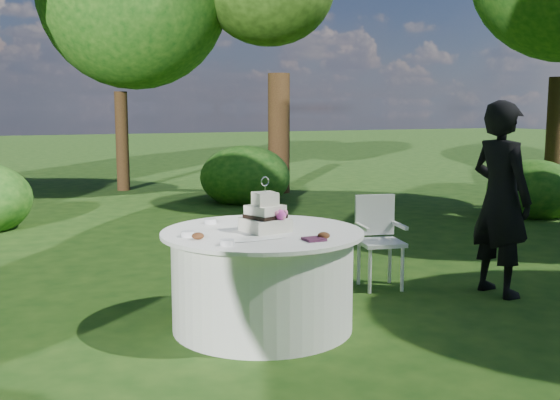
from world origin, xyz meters
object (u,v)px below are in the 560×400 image
at_px(napkins, 314,239).
at_px(chair, 378,233).
at_px(guest, 501,199).
at_px(cake, 266,216).
at_px(table, 262,279).

height_order(napkins, chair, chair).
relative_size(guest, cake, 4.20).
distance_m(guest, table, 2.39).
bearing_deg(chair, table, -156.18).
xyz_separation_m(napkins, table, (-0.19, 0.50, -0.39)).
relative_size(guest, table, 1.14).
xyz_separation_m(table, chair, (1.48, 0.65, 0.13)).
distance_m(guest, cake, 2.32).
relative_size(napkins, guest, 0.08).
height_order(napkins, table, napkins).
bearing_deg(cake, guest, -0.19).
bearing_deg(guest, napkins, 98.45).
relative_size(cake, chair, 0.48).
height_order(cake, chair, cake).
relative_size(napkins, chair, 0.16).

